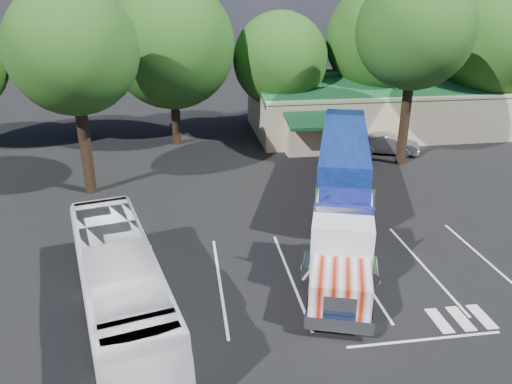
{
  "coord_description": "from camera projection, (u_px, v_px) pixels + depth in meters",
  "views": [
    {
      "loc": [
        -4.41,
        -24.99,
        12.01
      ],
      "look_at": [
        -0.76,
        -0.5,
        2.0
      ],
      "focal_mm": 35.0,
      "sensor_mm": 36.0,
      "label": 1
    }
  ],
  "objects": [
    {
      "name": "tree_row_c",
      "position": [
        171.0,
        45.0,
        39.17
      ],
      "size": [
        10.0,
        10.0,
        13.05
      ],
      "color": "black",
      "rests_on": "ground"
    },
    {
      "name": "woman",
      "position": [
        324.0,
        253.0,
        22.73
      ],
      "size": [
        0.62,
        0.77,
        1.83
      ],
      "primitive_type": "imported",
      "rotation": [
        0.0,
        0.0,
        1.88
      ],
      "color": "black",
      "rests_on": "ground"
    },
    {
      "name": "event_hall",
      "position": [
        384.0,
        107.0,
        45.4
      ],
      "size": [
        24.2,
        14.12,
        5.55
      ],
      "color": "tan",
      "rests_on": "ground"
    },
    {
      "name": "semi_truck",
      "position": [
        343.0,
        175.0,
        27.88
      ],
      "size": [
        8.77,
        20.46,
        4.34
      ],
      "rotation": [
        0.0,
        0.0,
        -0.31
      ],
      "color": "black",
      "rests_on": "ground"
    },
    {
      "name": "bicycle",
      "position": [
        331.0,
        173.0,
        33.78
      ],
      "size": [
        0.89,
        2.01,
        1.02
      ],
      "primitive_type": "imported",
      "rotation": [
        0.0,
        0.0,
        -0.11
      ],
      "color": "black",
      "rests_on": "ground"
    },
    {
      "name": "tree_row_f",
      "position": [
        495.0,
        43.0,
        43.65
      ],
      "size": [
        10.4,
        10.4,
        13.0
      ],
      "color": "black",
      "rests_on": "ground"
    },
    {
      "name": "tree_near_right",
      "position": [
        415.0,
        31.0,
        33.84
      ],
      "size": [
        8.0,
        8.0,
        13.5
      ],
      "color": "black",
      "rests_on": "ground"
    },
    {
      "name": "tree_row_b",
      "position": [
        71.0,
        56.0,
        39.89
      ],
      "size": [
        8.4,
        8.4,
        11.35
      ],
      "color": "black",
      "rests_on": "ground"
    },
    {
      "name": "tree_row_d",
      "position": [
        280.0,
        60.0,
        42.14
      ],
      "size": [
        8.0,
        8.0,
        10.6
      ],
      "color": "black",
      "rests_on": "ground"
    },
    {
      "name": "tree_near_left",
      "position": [
        73.0,
        50.0,
        28.78
      ],
      "size": [
        7.6,
        7.6,
        12.65
      ],
      "color": "black",
      "rests_on": "ground"
    },
    {
      "name": "tour_bus",
      "position": [
        120.0,
        283.0,
        19.09
      ],
      "size": [
        5.42,
        11.93,
        3.24
      ],
      "primitive_type": "imported",
      "rotation": [
        0.0,
        0.0,
        0.24
      ],
      "color": "white",
      "rests_on": "ground"
    },
    {
      "name": "silver_sedan",
      "position": [
        389.0,
        144.0,
        39.35
      ],
      "size": [
        4.92,
        3.34,
        1.54
      ],
      "primitive_type": "imported",
      "rotation": [
        0.0,
        0.0,
        1.16
      ],
      "color": "#97999E",
      "rests_on": "ground"
    },
    {
      "name": "ground",
      "position": [
        268.0,
        221.0,
        28.02
      ],
      "size": [
        120.0,
        120.0,
        0.0
      ],
      "primitive_type": "plane",
      "color": "black",
      "rests_on": "ground"
    },
    {
      "name": "tree_row_e",
      "position": [
        381.0,
        39.0,
        43.27
      ],
      "size": [
        9.6,
        9.6,
        12.9
      ],
      "color": "black",
      "rests_on": "ground"
    }
  ]
}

